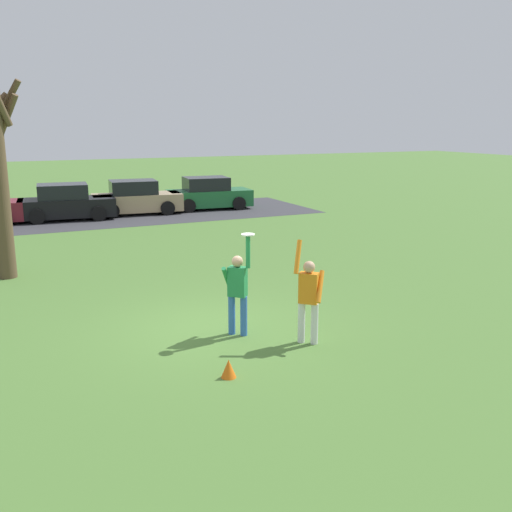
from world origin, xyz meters
name	(u,v)px	position (x,y,z in m)	size (l,w,h in m)	color
ground_plane	(213,329)	(0.00, 0.00, 0.00)	(120.00, 120.00, 0.00)	#4C7533
person_catcher	(238,288)	(0.34, -0.53, 0.98)	(0.56, 0.56, 2.08)	#3366B7
person_defender	(309,295)	(1.40, -1.54, 0.98)	(0.65, 0.65, 2.05)	silver
frisbee_disc	(248,234)	(0.50, -0.69, 2.09)	(0.26, 0.26, 0.02)	white
parked_car_black	(66,203)	(-0.88, 15.94, 0.73)	(4.25, 2.33, 1.59)	black
parked_car_tan	(136,199)	(2.35, 16.28, 0.73)	(4.25, 2.33, 1.59)	tan
parked_car_green	(208,194)	(6.02, 16.37, 0.73)	(4.25, 2.33, 1.59)	#1E6633
parking_strip	(63,219)	(-1.05, 16.00, 0.00)	(23.52, 6.40, 0.01)	#38383D
field_cone_orange	(229,368)	(-0.61, -2.34, 0.16)	(0.26, 0.26, 0.32)	orange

